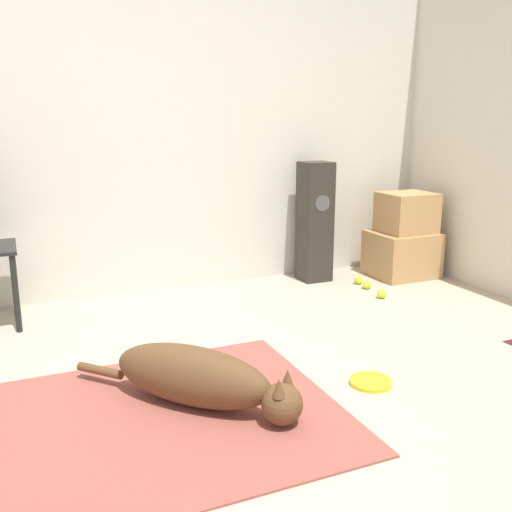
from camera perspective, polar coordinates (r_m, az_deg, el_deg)
ground_plane at (r=2.44m, az=-4.78°, el=-17.35°), size 12.00×12.00×0.00m
wall_back at (r=4.14m, az=-14.85°, el=13.45°), size 8.00×0.06×2.55m
area_rug at (r=2.57m, az=-8.99°, el=-15.71°), size 1.48×1.27×0.01m
dog at (r=2.58m, az=-5.65°, el=-12.06°), size 0.82×0.90×0.27m
frisbee at (r=2.88m, az=11.39°, el=-12.23°), size 0.21×0.21×0.03m
cardboard_box_lower at (r=4.78m, az=14.35°, el=0.20°), size 0.49×0.44×0.36m
cardboard_box_upper at (r=4.71m, az=14.83°, el=4.21°), size 0.40×0.35×0.32m
floor_speaker at (r=4.49m, az=5.89°, el=3.41°), size 0.22×0.23×0.93m
tennis_ball_by_boxes at (r=4.39m, az=11.02°, el=-2.83°), size 0.07×0.07×0.07m
tennis_ball_near_speaker at (r=4.50m, az=10.21°, el=-2.37°), size 0.07×0.07×0.07m
tennis_ball_loose_on_carpet at (r=4.18m, az=12.45°, el=-3.72°), size 0.07×0.07×0.07m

